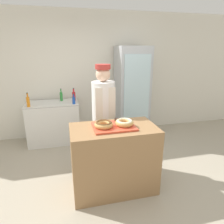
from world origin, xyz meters
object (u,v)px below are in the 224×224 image
Objects in this scene: beverage_fridge at (132,93)px; bottle_blue at (74,100)px; baker_person at (104,115)px; chest_freezer at (54,122)px; donut_chocolate_glaze at (104,124)px; brownie_back_right at (118,120)px; serving_tray at (114,126)px; donut_light_glaze at (124,122)px; bottle_green at (61,96)px; brownie_back_left at (104,121)px; bottle_red at (74,96)px; bottle_orange at (28,101)px.

bottle_blue is (-1.28, -0.20, -0.04)m from beverage_fridge.
baker_person reaches higher than chest_freezer.
donut_chocolate_glaze is 2.77× the size of brownie_back_right.
serving_tray is 6.21× the size of brownie_back_right.
donut_chocolate_glaze is 1.00× the size of donut_light_glaze.
bottle_green is (0.19, 0.13, 0.53)m from chest_freezer.
serving_tray is at bearing -124.97° from brownie_back_right.
brownie_back_left reaches higher than chest_freezer.
chest_freezer is at bearing 112.07° from donut_chocolate_glaze.
baker_person is at bearing 79.45° from brownie_back_left.
baker_person is 1.24m from bottle_red.
bottle_blue is (-0.33, 1.41, -0.02)m from brownie_back_left.
beverage_fridge is 7.75× the size of bottle_green.
brownie_back_left is 0.04× the size of beverage_fridge.
brownie_back_right is at bearing -72.84° from bottle_red.
baker_person reaches higher than brownie_back_left.
brownie_back_left is 0.32× the size of bottle_orange.
donut_light_glaze is at bearing -7.93° from serving_tray.
bottle_red is at bearing 100.59° from brownie_back_left.
bottle_orange is (-1.37, 1.40, 0.00)m from brownie_back_right.
brownie_back_left is 1.00× the size of brownie_back_right.
bottle_blue reaches higher than chest_freezer.
chest_freezer is (-0.96, 1.62, -0.53)m from brownie_back_right.
bottle_orange is (-2.13, -0.21, -0.02)m from beverage_fridge.
brownie_back_right is at bearing -66.23° from bottle_green.
baker_person reaches higher than donut_chocolate_glaze.
brownie_back_left is 1.68m from bottle_red.
chest_freezer is at bearing 126.60° from baker_person.
serving_tray is at bearing -55.03° from brownie_back_left.
brownie_back_left is at bearing -76.97° from bottle_blue.
beverage_fridge reaches higher than donut_chocolate_glaze.
bottle_green reaches higher than chest_freezer.
donut_light_glaze is 0.89× the size of bottle_red.
bottle_green reaches higher than bottle_blue.
bottle_orange is at bearing 125.96° from donut_chocolate_glaze.
donut_chocolate_glaze is at bearing -119.23° from beverage_fridge.
brownie_back_right is 0.05× the size of baker_person.
bottle_orange reaches higher than donut_chocolate_glaze.
serving_tray is 0.15m from donut_light_glaze.
bottle_blue is (-0.41, 0.94, 0.04)m from baker_person.
bottle_orange is 0.90m from bottle_red.
brownie_back_left is (0.04, 0.16, -0.02)m from donut_chocolate_glaze.
brownie_back_right is at bearing -76.65° from baker_person.
donut_light_glaze is 1.90m from bottle_red.
bottle_red is (-0.41, 1.80, 0.03)m from serving_tray.
baker_person is 1.02m from bottle_blue.
donut_chocolate_glaze is at bearing -101.15° from baker_person.
bottle_red reaches higher than brownie_back_left.
bottle_red reaches higher than donut_chocolate_glaze.
baker_person is at bearing -53.40° from chest_freezer.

